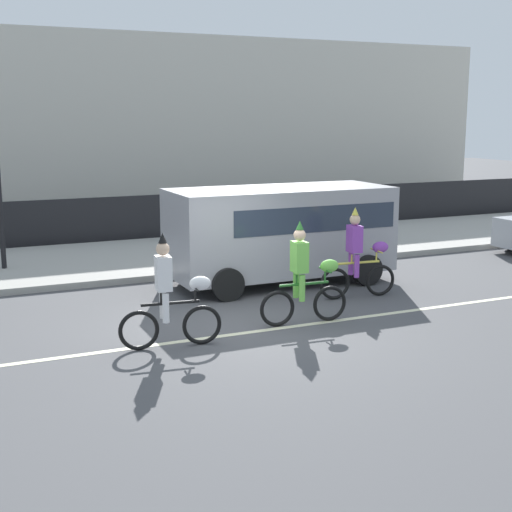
% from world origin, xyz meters
% --- Properties ---
extents(ground_plane, '(80.00, 80.00, 0.00)m').
position_xyz_m(ground_plane, '(0.00, 0.00, 0.00)').
color(ground_plane, '#4C4C4F').
extents(road_centre_line, '(36.00, 0.14, 0.01)m').
position_xyz_m(road_centre_line, '(0.00, -0.50, 0.00)').
color(road_centre_line, beige).
rests_on(road_centre_line, ground).
extents(sidewalk_curb, '(60.00, 5.00, 0.15)m').
position_xyz_m(sidewalk_curb, '(0.00, 6.50, 0.07)').
color(sidewalk_curb, '#9E9B93').
rests_on(sidewalk_curb, ground).
extents(fence_line, '(40.00, 0.08, 1.40)m').
position_xyz_m(fence_line, '(0.00, 9.40, 0.70)').
color(fence_line, black).
rests_on(fence_line, ground).
extents(building_backdrop, '(28.00, 8.00, 6.71)m').
position_xyz_m(building_backdrop, '(2.85, 18.00, 3.36)').
color(building_backdrop, beige).
rests_on(building_backdrop, ground).
extents(parade_cyclist_zebra, '(1.72, 0.51, 1.92)m').
position_xyz_m(parade_cyclist_zebra, '(-1.62, -0.71, 0.84)').
color(parade_cyclist_zebra, black).
rests_on(parade_cyclist_zebra, ground).
extents(parade_cyclist_lime, '(1.72, 0.50, 1.92)m').
position_xyz_m(parade_cyclist_lime, '(1.02, -0.41, 0.84)').
color(parade_cyclist_lime, black).
rests_on(parade_cyclist_lime, ground).
extents(parade_cyclist_purple, '(1.72, 0.50, 1.92)m').
position_xyz_m(parade_cyclist_purple, '(2.96, 0.83, 0.84)').
color(parade_cyclist_purple, black).
rests_on(parade_cyclist_purple, ground).
extents(parked_van_grey, '(5.00, 2.22, 2.18)m').
position_xyz_m(parked_van_grey, '(2.12, 2.70, 1.28)').
color(parked_van_grey, '#99999E').
rests_on(parked_van_grey, ground).
extents(pedestrian_onlooker, '(0.32, 0.20, 1.62)m').
position_xyz_m(pedestrian_onlooker, '(3.60, 5.48, 1.01)').
color(pedestrian_onlooker, '#33333D').
rests_on(pedestrian_onlooker, sidewalk_curb).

